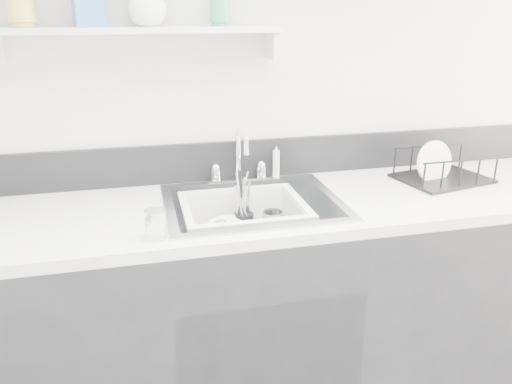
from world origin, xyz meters
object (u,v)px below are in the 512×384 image
object	(u,v)px
counter_run	(253,310)
dish_rack	(443,165)
sink	(253,225)
wash_tub	(244,225)

from	to	relation	value
counter_run	dish_rack	world-z (taller)	dish_rack
sink	wash_tub	world-z (taller)	sink
sink	dish_rack	size ratio (longest dim) A/B	1.81
wash_tub	dish_rack	bearing A→B (deg)	5.40
sink	dish_rack	distance (m)	0.85
counter_run	sink	xyz separation A→B (m)	(0.00, 0.00, 0.37)
counter_run	sink	bearing A→B (deg)	0.00
counter_run	wash_tub	distance (m)	0.38
wash_tub	counter_run	bearing A→B (deg)	10.63
sink	counter_run	bearing A→B (deg)	0.00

